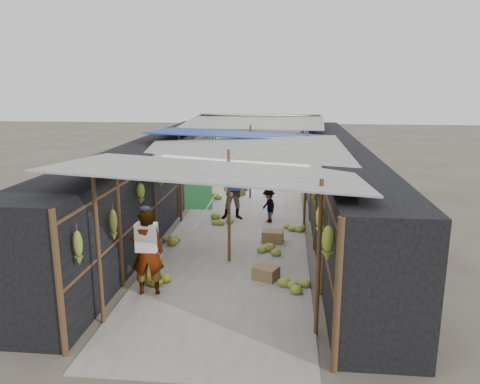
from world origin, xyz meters
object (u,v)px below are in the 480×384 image
(crate_near, at_px, (266,273))
(vendor_elderly, at_px, (147,253))
(shopper_blue, at_px, (235,191))
(black_basin, at_px, (280,183))
(vendor_seated, at_px, (269,206))

(crate_near, distance_m, vendor_elderly, 2.51)
(crate_near, bearing_deg, vendor_elderly, -133.63)
(vendor_elderly, height_order, shopper_blue, shopper_blue)
(crate_near, relative_size, shopper_blue, 0.28)
(crate_near, xyz_separation_m, vendor_elderly, (-2.23, -0.91, 0.71))
(vendor_elderly, bearing_deg, crate_near, -168.34)
(vendor_elderly, xyz_separation_m, shopper_blue, (1.10, 5.22, 0.02))
(vendor_elderly, relative_size, shopper_blue, 0.98)
(shopper_blue, bearing_deg, crate_near, -81.03)
(black_basin, bearing_deg, vendor_seated, -92.97)
(crate_near, bearing_deg, vendor_seated, 115.97)
(shopper_blue, bearing_deg, vendor_seated, -18.89)
(black_basin, distance_m, vendor_seated, 5.15)
(crate_near, distance_m, shopper_blue, 4.52)
(black_basin, distance_m, vendor_elderly, 10.41)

